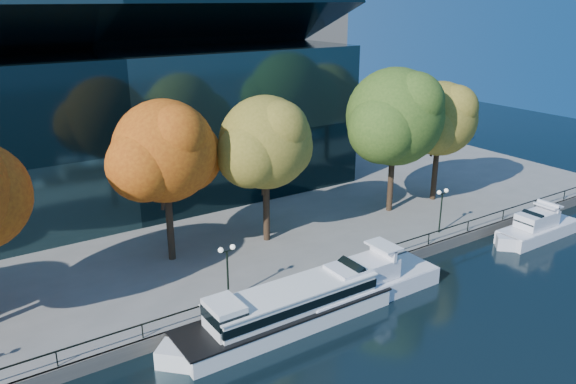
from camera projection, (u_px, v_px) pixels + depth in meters
ground at (306, 326)px, 37.45m from camera, size 160.00×160.00×0.00m
promenade at (127, 180)px, 65.88m from camera, size 90.00×67.08×1.00m
railing at (280, 281)px, 39.37m from camera, size 88.20×0.08×0.99m
convention_building at (96, 124)px, 57.54m from camera, size 50.00×24.57×21.43m
tour_boat at (281, 309)px, 36.92m from camera, size 16.85×3.76×3.20m
cruiser_near at (362, 283)px, 40.68m from camera, size 12.93×3.33×3.75m
cruiser_far at (536, 228)px, 50.75m from camera, size 9.91×2.75×3.24m
tree_2 at (167, 153)px, 42.09m from camera, size 9.73×7.98×12.79m
tree_3 at (268, 144)px, 45.73m from camera, size 9.56×7.84×12.44m
tree_4 at (397, 119)px, 52.20m from camera, size 11.42×9.36×13.85m
tree_5 at (441, 120)px, 55.52m from camera, size 9.20×7.54×12.12m
lamp_1 at (227, 260)px, 37.89m from camera, size 1.26×0.36×4.03m
lamp_2 at (442, 201)px, 48.94m from camera, size 1.26×0.36×4.03m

